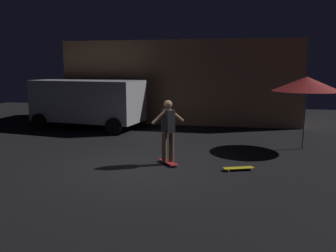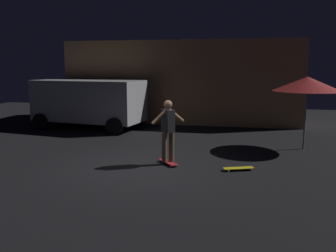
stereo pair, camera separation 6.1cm
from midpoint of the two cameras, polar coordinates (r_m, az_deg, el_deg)
name	(u,v)px [view 1 (the left image)]	position (r m, az deg, el deg)	size (l,w,h in m)	color
ground_plane	(137,167)	(9.43, -5.20, -6.54)	(28.00, 28.00, 0.00)	black
low_building	(183,81)	(17.22, 2.27, 7.20)	(10.75, 3.20, 3.75)	#AD7F56
parked_van	(88,101)	(15.35, -12.99, 3.97)	(4.83, 2.79, 2.03)	#B2B2B7
patio_umbrella	(307,84)	(11.85, 21.35, 6.35)	(2.10, 2.10, 2.30)	slate
skateboard_ridden	(168,162)	(9.59, -0.18, -5.87)	(0.67, 0.72, 0.07)	#AD1E23
skateboard_spare	(239,168)	(9.21, 11.16, -6.72)	(0.80, 0.47, 0.07)	gold
skater	(168,126)	(9.38, -0.19, -0.08)	(0.79, 0.72, 1.67)	brown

